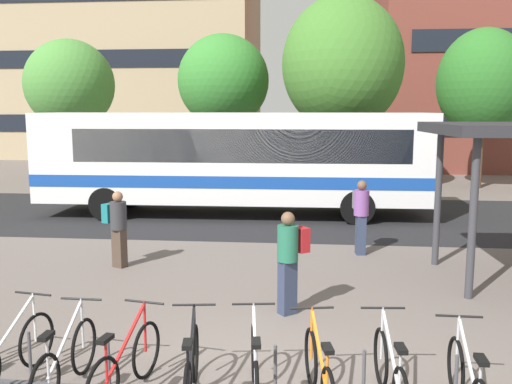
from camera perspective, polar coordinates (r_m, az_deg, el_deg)
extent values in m
cube|color=#232326|center=(17.34, 3.61, -2.47)|extent=(80.00, 7.20, 0.01)
cube|color=white|center=(17.24, -2.31, 3.68)|extent=(12.05, 2.79, 2.70)
cube|color=#1947A3|center=(17.30, -2.30, 1.53)|extent=(12.07, 2.81, 0.36)
cube|color=black|center=(18.63, -19.35, 7.05)|extent=(1.05, 2.31, 0.40)
cube|color=black|center=(18.88, -20.70, 4.38)|extent=(0.12, 2.19, 1.40)
cube|color=black|center=(15.94, -1.77, 4.75)|extent=(9.84, 0.25, 0.97)
cube|color=black|center=(18.41, -0.93, 5.26)|extent=(9.84, 0.25, 0.97)
cylinder|color=black|center=(17.14, -15.20, -1.19)|extent=(1.01, 0.32, 1.00)
cylinder|color=black|center=(19.30, -12.91, -0.04)|extent=(1.01, 0.32, 1.00)
cylinder|color=black|center=(16.23, 10.39, -1.56)|extent=(1.01, 0.32, 1.00)
cylinder|color=black|center=(18.50, 9.67, -0.31)|extent=(1.01, 0.32, 1.00)
cylinder|color=#47474C|center=(7.39, -22.25, -15.71)|extent=(0.04, 0.04, 0.70)
cylinder|color=#47474C|center=(6.99, -14.94, -16.80)|extent=(0.04, 0.04, 0.70)
cylinder|color=#47474C|center=(6.70, -6.78, -17.71)|extent=(0.04, 0.04, 0.70)
cylinder|color=#47474C|center=(6.55, 2.00, -18.31)|extent=(0.04, 0.04, 0.70)
cylinder|color=#47474C|center=(6.54, 11.04, -18.50)|extent=(0.04, 0.04, 0.70)
torus|color=black|center=(7.93, -21.66, -13.97)|extent=(0.16, 0.70, 0.70)
cube|color=silver|center=(7.46, -24.08, -12.97)|extent=(0.18, 0.91, 0.58)
cylinder|color=silver|center=(7.80, -21.88, -11.89)|extent=(0.04, 0.04, 0.65)
cylinder|color=black|center=(7.70, -22.01, -9.69)|extent=(0.52, 0.11, 0.03)
torus|color=black|center=(7.54, -17.30, -14.95)|extent=(0.05, 0.70, 0.70)
cube|color=#B7BABF|center=(7.01, -19.07, -14.09)|extent=(0.05, 0.92, 0.58)
cylinder|color=#B7BABF|center=(6.68, -20.68, -15.81)|extent=(0.03, 0.03, 0.55)
cube|color=black|center=(6.58, -20.81, -13.71)|extent=(0.10, 0.22, 0.05)
cylinder|color=#B7BABF|center=(7.40, -17.48, -12.77)|extent=(0.03, 0.03, 0.65)
cylinder|color=black|center=(7.30, -17.59, -10.47)|extent=(0.52, 0.04, 0.03)
torus|color=black|center=(7.25, -11.23, -15.69)|extent=(0.17, 0.70, 0.70)
cube|color=red|center=(6.73, -13.26, -14.81)|extent=(0.19, 0.91, 0.58)
cylinder|color=red|center=(6.41, -15.18, -16.59)|extent=(0.03, 0.03, 0.55)
cube|color=black|center=(6.31, -15.28, -14.41)|extent=(0.14, 0.23, 0.05)
cylinder|color=red|center=(7.11, -11.38, -13.44)|extent=(0.04, 0.04, 0.65)
cylinder|color=black|center=(7.00, -11.45, -11.06)|extent=(0.52, 0.12, 0.03)
torus|color=black|center=(7.07, -6.31, -16.21)|extent=(0.13, 0.70, 0.70)
cube|color=black|center=(6.50, -6.70, -15.50)|extent=(0.15, 0.92, 0.58)
cylinder|color=black|center=(6.13, -7.04, -17.56)|extent=(0.03, 0.03, 0.55)
cube|color=black|center=(6.02, -7.09, -15.30)|extent=(0.13, 0.23, 0.05)
cylinder|color=black|center=(6.93, -6.36, -13.92)|extent=(0.04, 0.04, 0.65)
cylinder|color=black|center=(6.82, -6.41, -11.48)|extent=(0.52, 0.10, 0.03)
torus|color=black|center=(7.06, -0.25, -16.20)|extent=(0.14, 0.70, 0.70)
cube|color=#B7BABF|center=(6.49, -0.13, -15.49)|extent=(0.15, 0.92, 0.58)
cylinder|color=#B7BABF|center=(6.12, 0.00, -17.56)|extent=(0.03, 0.03, 0.55)
cube|color=black|center=(6.01, 0.00, -15.30)|extent=(0.13, 0.23, 0.05)
cylinder|color=#B7BABF|center=(6.92, -0.25, -13.91)|extent=(0.04, 0.04, 0.65)
cylinder|color=black|center=(6.80, -0.25, -11.46)|extent=(0.52, 0.10, 0.03)
torus|color=black|center=(6.97, 5.68, -16.61)|extent=(0.17, 0.70, 0.70)
cube|color=orange|center=(6.40, 6.54, -15.90)|extent=(0.19, 0.91, 0.58)
cylinder|color=orange|center=(6.04, 7.35, -18.00)|extent=(0.03, 0.03, 0.55)
cube|color=black|center=(5.93, 7.40, -15.71)|extent=(0.14, 0.23, 0.05)
cylinder|color=orange|center=(6.82, 5.75, -14.29)|extent=(0.04, 0.04, 0.65)
cylinder|color=black|center=(6.71, 5.79, -11.81)|extent=(0.52, 0.12, 0.03)
torus|color=black|center=(7.10, 12.74, -16.28)|extent=(0.10, 0.71, 0.70)
cube|color=#B7BABF|center=(6.54, 13.73, -15.56)|extent=(0.11, 0.92, 0.58)
cylinder|color=#B7BABF|center=(6.18, 14.62, -17.58)|extent=(0.03, 0.03, 0.55)
cube|color=black|center=(6.07, 14.71, -15.34)|extent=(0.12, 0.23, 0.05)
cylinder|color=#B7BABF|center=(6.96, 12.86, -14.00)|extent=(0.03, 0.03, 0.65)
cylinder|color=black|center=(6.84, 12.95, -11.57)|extent=(0.52, 0.07, 0.03)
torus|color=black|center=(7.09, 19.89, -16.65)|extent=(0.05, 0.70, 0.70)
cube|color=#B7BABF|center=(6.53, 21.06, -15.93)|extent=(0.05, 0.92, 0.58)
cube|color=black|center=(6.06, 22.22, -15.73)|extent=(0.10, 0.22, 0.05)
cylinder|color=#B7BABF|center=(6.94, 20.07, -14.36)|extent=(0.03, 0.03, 0.65)
cylinder|color=black|center=(6.83, 20.20, -11.93)|extent=(0.52, 0.04, 0.03)
cylinder|color=#38383D|center=(10.28, 21.45, -2.63)|extent=(0.15, 0.15, 2.84)
cylinder|color=#38383D|center=(12.31, 18.24, -0.71)|extent=(0.15, 0.15, 2.84)
cube|color=#2D3851|center=(12.93, 10.73, -4.36)|extent=(0.23, 0.29, 0.91)
cylinder|color=#7F4C93|center=(12.79, 10.82, -1.10)|extent=(0.38, 0.38, 0.58)
sphere|color=brown|center=(12.73, 10.88, 0.68)|extent=(0.22, 0.22, 0.22)
cube|color=slate|center=(13.03, 10.57, -0.78)|extent=(0.30, 0.22, 0.40)
cube|color=#47382D|center=(12.06, -13.89, -5.63)|extent=(0.32, 0.29, 0.82)
cylinder|color=#333338|center=(11.91, -14.01, -2.36)|extent=(0.45, 0.45, 0.58)
sphere|color=#936B4C|center=(11.84, -14.08, -0.46)|extent=(0.22, 0.22, 0.22)
cube|color=#197075|center=(12.09, -14.90, -2.10)|extent=(0.28, 0.33, 0.40)
cube|color=#2D3851|center=(9.11, 3.25, -9.79)|extent=(0.33, 0.32, 0.89)
cylinder|color=#23664C|center=(8.91, 3.29, -5.29)|extent=(0.48, 0.48, 0.58)
sphere|color=brown|center=(8.82, 3.32, -2.76)|extent=(0.22, 0.22, 0.22)
cube|color=#B21E23|center=(9.05, 4.64, -4.89)|extent=(0.31, 0.33, 0.40)
cylinder|color=brown|center=(24.97, -3.32, 4.18)|extent=(0.32, 0.32, 2.83)
ellipsoid|color=#388433|center=(24.93, -3.38, 11.39)|extent=(4.02, 4.02, 4.05)
cylinder|color=brown|center=(22.41, 8.70, 3.56)|extent=(0.32, 0.32, 2.80)
ellipsoid|color=#427A2D|center=(22.40, 8.92, 12.89)|extent=(4.74, 4.74, 5.28)
cylinder|color=brown|center=(27.37, -18.35, 4.00)|extent=(0.32, 0.32, 2.70)
ellipsoid|color=#4C8E3D|center=(27.32, -18.66, 10.47)|extent=(4.07, 4.07, 4.10)
cylinder|color=brown|center=(25.14, 21.97, 3.25)|extent=(0.32, 0.32, 2.52)
ellipsoid|color=#2D7028|center=(25.08, 22.37, 10.41)|extent=(3.75, 3.75, 4.42)
cube|color=tan|center=(43.17, -16.23, 17.24)|extent=(22.82, 10.51, 20.16)
cube|color=black|center=(37.77, -18.72, 6.74)|extent=(20.09, 0.06, 1.10)
cube|color=black|center=(37.89, -19.02, 12.84)|extent=(20.09, 0.06, 1.10)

